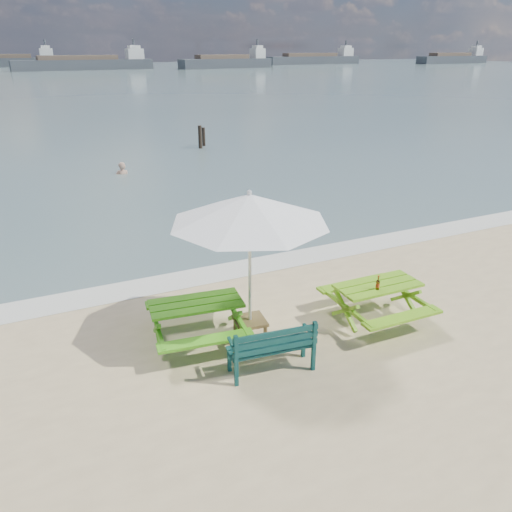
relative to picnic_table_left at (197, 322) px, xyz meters
name	(u,v)px	position (x,y,z in m)	size (l,w,h in m)	color
sea	(34,79)	(1.20, 82.89, -0.36)	(300.00, 300.00, 0.00)	slate
foam_strip	(212,274)	(1.20, 2.49, -0.36)	(22.00, 0.90, 0.01)	silver
picnic_table_left	(197,322)	(0.00, 0.00, 0.00)	(1.78, 1.94, 0.76)	#429A17
picnic_table_right	(376,303)	(3.29, -0.76, 0.00)	(1.61, 1.78, 0.76)	#66A418
park_bench	(271,356)	(0.78, -1.35, -0.10)	(1.42, 0.62, 0.85)	#0E3A38
side_table	(250,327)	(0.89, -0.28, -0.18)	(0.59, 0.59, 0.35)	brown
patio_umbrella	(249,209)	(0.89, -0.28, 2.03)	(2.95, 2.95, 2.64)	silver
beer_bottle	(378,285)	(3.13, -0.92, 0.48)	(0.07, 0.07, 0.27)	#8C4C14
swimmer	(123,182)	(1.28, 13.22, -0.70)	(0.63, 0.44, 1.64)	tan
mooring_pilings	(202,139)	(6.16, 17.30, 0.07)	(0.58, 0.78, 1.35)	black
cargo_ships	(237,61)	(51.97, 120.15, 0.82)	(149.25, 36.72, 4.40)	#3A3F45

